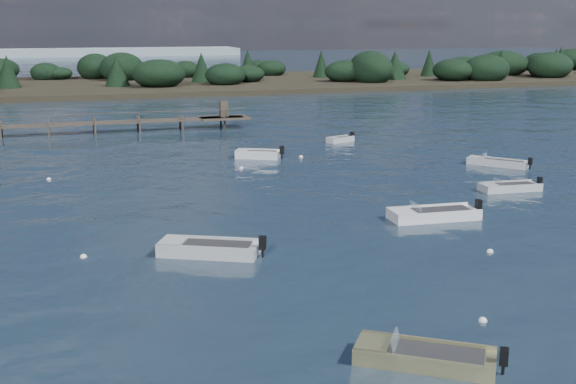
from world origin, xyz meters
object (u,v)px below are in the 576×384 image
object	(u,v)px
tender_far_white	(258,156)
dinghy_mid_grey	(209,251)
dinghy_near_olive	(424,359)
tender_far_grey_b	(340,140)
dinghy_extra_b	(497,164)
dinghy_mid_white_b	(509,188)
dinghy_mid_white_a	(433,216)

from	to	relation	value
tender_far_white	dinghy_mid_grey	distance (m)	24.68
dinghy_near_olive	tender_far_grey_b	bearing A→B (deg)	71.26
tender_far_grey_b	dinghy_extra_b	size ratio (longest dim) A/B	0.71
dinghy_near_olive	tender_far_white	bearing A→B (deg)	82.46
tender_far_grey_b	dinghy_near_olive	xyz separation A→B (m)	(-14.06, -41.46, 0.01)
tender_far_grey_b	dinghy_near_olive	size ratio (longest dim) A/B	0.66
tender_far_grey_b	dinghy_extra_b	bearing A→B (deg)	-63.93
dinghy_mid_white_b	dinghy_mid_grey	xyz separation A→B (m)	(-21.08, -6.97, 0.03)
tender_far_white	dinghy_extra_b	distance (m)	18.43
dinghy_near_olive	tender_far_white	distance (m)	36.29
tender_far_grey_b	dinghy_mid_white_a	size ratio (longest dim) A/B	0.55
dinghy_mid_white_b	tender_far_grey_b	size ratio (longest dim) A/B	1.44
dinghy_mid_white_a	dinghy_mid_grey	distance (m)	13.21
dinghy_near_olive	tender_far_white	size ratio (longest dim) A/B	1.17
dinghy_mid_white_a	dinghy_mid_grey	size ratio (longest dim) A/B	1.09
dinghy_mid_white_b	dinghy_mid_grey	distance (m)	22.21
dinghy_near_olive	dinghy_mid_white_a	xyz separation A→B (m)	(8.89, 15.29, 0.01)
dinghy_near_olive	dinghy_mid_white_a	distance (m)	17.69
dinghy_mid_white_b	dinghy_mid_white_a	bearing A→B (deg)	-150.21
dinghy_near_olive	dinghy_mid_white_a	world-z (taller)	dinghy_mid_white_a
dinghy_mid_white_a	dinghy_mid_grey	world-z (taller)	dinghy_mid_grey
dinghy_mid_white_b	dinghy_mid_white_a	world-z (taller)	dinghy_mid_white_a
tender_far_grey_b	tender_far_white	world-z (taller)	tender_far_white
dinghy_mid_white_b	dinghy_near_olive	distance (m)	26.17
dinghy_mid_white_b	dinghy_mid_grey	bearing A→B (deg)	-161.70
tender_far_white	dinghy_mid_white_a	bearing A→B (deg)	-78.70
dinghy_mid_white_b	dinghy_extra_b	xyz separation A→B (m)	(4.03, 7.35, 0.02)
tender_far_grey_b	dinghy_mid_grey	distance (m)	33.81
tender_far_white	dinghy_mid_grey	size ratio (longest dim) A/B	0.77
tender_far_white	dinghy_mid_white_a	xyz separation A→B (m)	(4.13, -20.68, -0.03)
tender_far_white	dinghy_extra_b	world-z (taller)	tender_far_white
dinghy_mid_grey	tender_far_grey_b	bearing A→B (deg)	57.49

